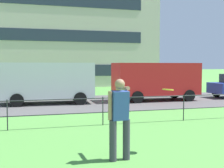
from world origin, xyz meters
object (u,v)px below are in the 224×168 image
Objects in this scene: frisbee at (168,90)px; panel_van_far_left at (47,81)px; apartment_building_background at (27,11)px; person_thrower at (119,116)px; panel_van_right at (156,79)px.

frisbee is 0.07× the size of panel_van_far_left.
apartment_building_background is at bearing 96.85° from frisbee.
apartment_building_background is at bearing 93.50° from panel_van_far_left.
frisbee is (1.31, 0.31, 0.54)m from person_thrower.
person_thrower is 11.30m from panel_van_right.
frisbee is at bearing 13.11° from person_thrower.
apartment_building_background is at bearing 94.22° from person_thrower.
apartment_building_background reaches higher than panel_van_right.
panel_van_right is (5.37, 9.94, 0.30)m from person_thrower.
person_thrower is 30.08m from apartment_building_background.
person_thrower is 10.22m from panel_van_far_left.
panel_van_far_left is at bearing 95.56° from person_thrower.
frisbee is 0.01× the size of apartment_building_background.
panel_van_right reaches higher than frisbee.
person_thrower is 5.27× the size of frisbee.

